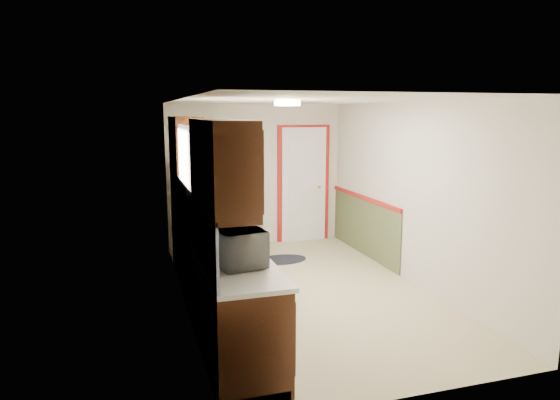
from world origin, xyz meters
TOP-DOWN VIEW (x-y plane):
  - room_shell at (0.00, 0.00)m, footprint 3.20×5.20m
  - kitchen_run at (-1.24, -0.29)m, footprint 0.63×4.00m
  - back_wall_trim at (0.99, 2.21)m, footprint 1.12×2.30m
  - ceiling_fixture at (-0.30, -0.20)m, footprint 0.30×0.30m
  - microwave at (-1.20, -1.54)m, footprint 0.44×0.64m
  - refrigerator at (-0.79, 1.88)m, footprint 0.77×0.74m
  - rug at (0.12, 1.40)m, footprint 0.84×0.57m
  - cooktop at (-1.19, 1.29)m, footprint 0.48×0.58m

SIDE VIEW (x-z plane):
  - rug at x=0.12m, z-range 0.00..0.01m
  - kitchen_run at x=-1.24m, z-range -0.29..1.91m
  - refrigerator at x=-0.79m, z-range 0.00..1.68m
  - back_wall_trim at x=0.99m, z-range -0.15..1.93m
  - cooktop at x=-1.19m, z-range 0.94..0.96m
  - microwave at x=-1.20m, z-range 0.94..1.34m
  - room_shell at x=0.00m, z-range -0.06..2.46m
  - ceiling_fixture at x=-0.30m, z-range 2.33..2.39m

